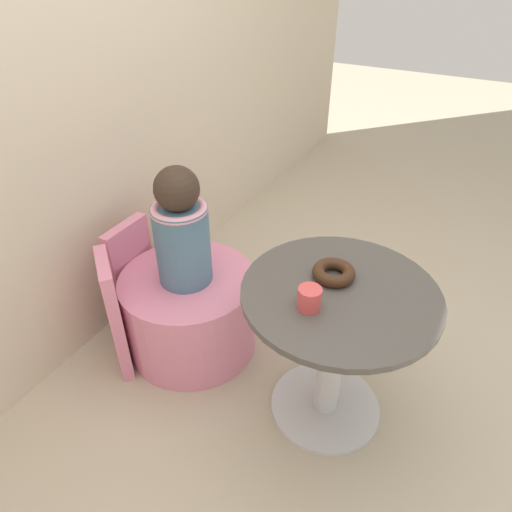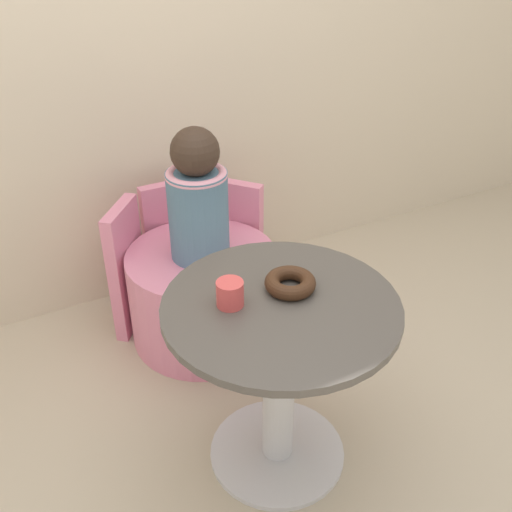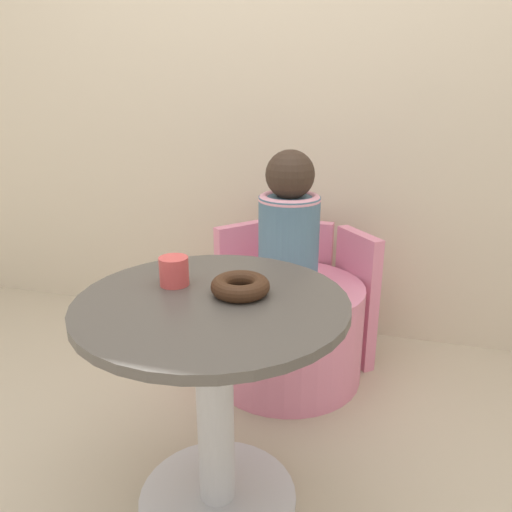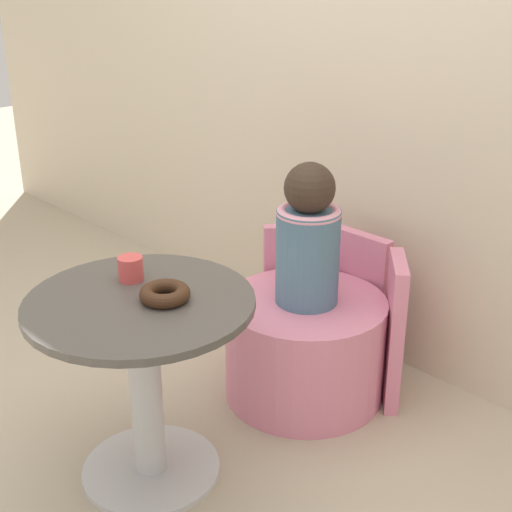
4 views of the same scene
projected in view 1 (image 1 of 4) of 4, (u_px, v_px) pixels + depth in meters
The scene contains 8 objects.
ground_plane at pixel (310, 409), 1.90m from camera, with size 12.00×12.00×0.00m, color #B7A88E.
back_wall at pixel (44, 75), 1.65m from camera, with size 6.00×0.06×2.40m.
round_table at pixel (335, 333), 1.66m from camera, with size 0.69×0.69×0.63m.
tub_chair at pixel (190, 312), 2.10m from camera, with size 0.60×0.60×0.39m.
booth_backrest at pixel (146, 281), 2.15m from camera, with size 0.70×0.25×0.57m.
child_figure at pixel (181, 230), 1.84m from camera, with size 0.23×0.23×0.52m.
donut at pixel (334, 272), 1.60m from camera, with size 0.15×0.15×0.04m.
cup at pixel (309, 298), 1.46m from camera, with size 0.08×0.08×0.08m.
Camera 1 is at (-1.15, -0.37, 1.62)m, focal length 32.00 mm.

